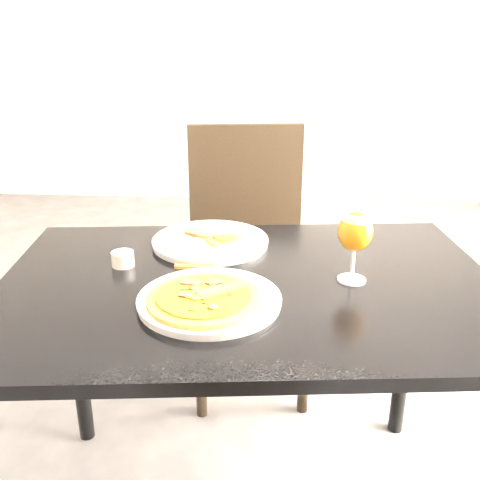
# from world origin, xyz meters

# --- Properties ---
(ground) EXTENTS (6.00, 6.00, 0.00)m
(ground) POSITION_xyz_m (0.00, 0.00, 0.00)
(ground) COLOR #48474A
(ground) RESTS_ON ground
(dining_table) EXTENTS (1.27, 0.91, 0.75)m
(dining_table) POSITION_xyz_m (-0.00, -0.20, 0.66)
(dining_table) COLOR black
(dining_table) RESTS_ON ground
(chair_far) EXTENTS (0.51, 0.51, 0.99)m
(chair_far) POSITION_xyz_m (-0.04, 0.51, 0.55)
(chair_far) COLOR black
(chair_far) RESTS_ON ground
(plate_main) EXTENTS (0.42, 0.42, 0.02)m
(plate_main) POSITION_xyz_m (-0.08, -0.32, 0.76)
(plate_main) COLOR silver
(plate_main) RESTS_ON dining_table
(pizza) EXTENTS (0.25, 0.25, 0.03)m
(pizza) POSITION_xyz_m (-0.09, -0.34, 0.78)
(pizza) COLOR olive
(pizza) RESTS_ON plate_main
(plate_second) EXTENTS (0.32, 0.32, 0.02)m
(plate_second) POSITION_xyz_m (-0.12, 0.04, 0.76)
(plate_second) COLOR silver
(plate_second) RESTS_ON dining_table
(crust_scraps) EXTENTS (0.18, 0.13, 0.01)m
(crust_scraps) POSITION_xyz_m (-0.10, 0.02, 0.77)
(crust_scraps) COLOR olive
(crust_scraps) RESTS_ON plate_second
(loose_crust) EXTENTS (0.10, 0.03, 0.01)m
(loose_crust) POSITION_xyz_m (-0.14, -0.13, 0.75)
(loose_crust) COLOR olive
(loose_crust) RESTS_ON dining_table
(sauce_cup) EXTENTS (0.06, 0.06, 0.04)m
(sauce_cup) POSITION_xyz_m (-0.33, -0.13, 0.77)
(sauce_cup) COLOR silver
(sauce_cup) RESTS_ON dining_table
(beer_glass) EXTENTS (0.08, 0.08, 0.17)m
(beer_glass) POSITION_xyz_m (0.24, -0.18, 0.87)
(beer_glass) COLOR silver
(beer_glass) RESTS_ON dining_table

